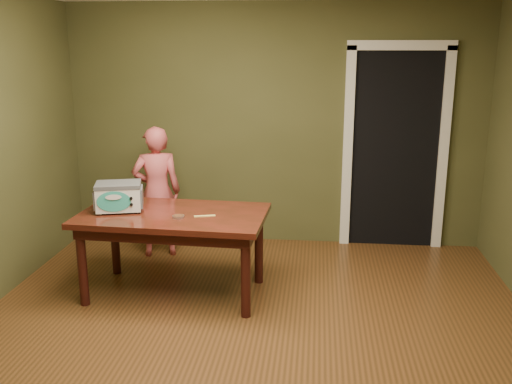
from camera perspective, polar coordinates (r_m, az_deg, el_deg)
floor at (r=4.27m, az=-1.06°, el=-15.94°), size 5.00×5.00×0.00m
room_shell at (r=3.70m, az=-1.18°, el=7.43°), size 4.52×5.02×2.61m
doorway at (r=6.57m, az=13.39°, el=4.50°), size 1.10×0.66×2.25m
dining_table at (r=5.01m, az=-8.27°, el=-3.16°), size 1.64×0.98×0.75m
toy_oven at (r=5.09m, az=-13.57°, el=-0.37°), size 0.46×0.37×0.25m
baking_pan at (r=4.83m, az=-7.77°, el=-2.44°), size 0.10×0.10×0.02m
spatula at (r=4.85m, az=-5.16°, el=-2.40°), size 0.18×0.08×0.01m
child at (r=5.97m, az=-9.88°, el=0.01°), size 0.57×0.46×1.36m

